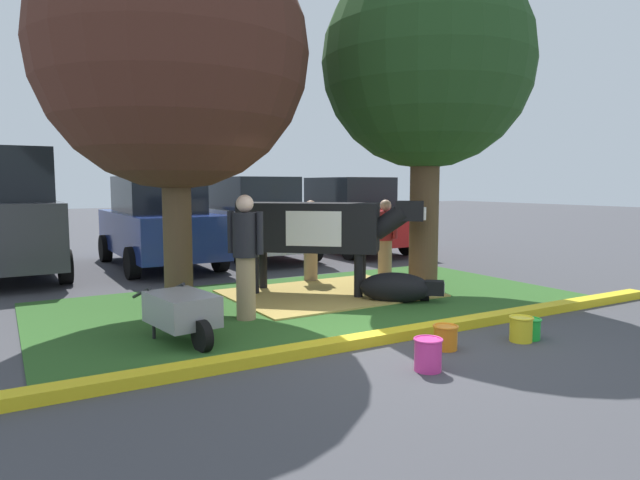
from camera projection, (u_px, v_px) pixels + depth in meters
The scene contains 20 objects.
ground_plane at pixel (398, 340), 6.60m from camera, with size 80.00×80.00×0.00m, color #424247.
grass_island at pixel (317, 301), 8.74m from camera, with size 8.25×4.33×0.02m, color #2D5B23.
curb_yellow at pixel (411, 332), 6.74m from camera, with size 9.45×0.24×0.12m, color yellow.
hay_bedding at pixel (329, 294), 9.27m from camera, with size 3.20×2.40×0.04m, color tan.
shade_tree_left at pixel (173, 54), 7.68m from camera, with size 3.78×3.78×5.55m.
shade_tree_right at pixel (427, 65), 9.30m from camera, with size 3.53×3.53×5.64m.
cow_holstein at pixel (315, 228), 9.18m from camera, with size 2.62×2.33×1.58m.
calf_lying at pixel (397, 288), 8.63m from camera, with size 1.20×1.10×0.48m.
person_handler at pixel (385, 238), 10.45m from camera, with size 0.34×0.51×1.56m.
person_visitor_near at pixel (311, 239), 10.41m from camera, with size 0.53×0.34×1.55m.
person_visitor_far at pixel (245, 253), 7.46m from camera, with size 0.37×0.43×1.71m.
wheelbarrow at pixel (183, 310), 6.45m from camera, with size 0.75×1.62×0.63m.
bucket_pink at pixel (428, 354), 5.51m from camera, with size 0.29×0.29×0.33m.
bucket_orange at pixel (445, 337), 6.22m from camera, with size 0.29×0.29×0.28m.
bucket_yellow at pixel (521, 328), 6.54m from camera, with size 0.28×0.28×0.30m.
bucket_green at pixel (530, 328), 6.63m from camera, with size 0.27×0.27×0.26m.
suv_dark_grey at pixel (2, 213), 11.00m from camera, with size 2.17×4.63×2.52m.
sedan_blue at pixel (158, 223), 12.41m from camera, with size 2.07×4.42×2.02m.
hatchback_white at pixel (253, 219), 13.87m from camera, with size 2.07×4.42×2.02m.
sedan_silver at pixel (349, 216), 15.14m from camera, with size 2.07×4.42×2.02m.
Camera 1 is at (-4.04, -5.10, 1.85)m, focal length 31.18 mm.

